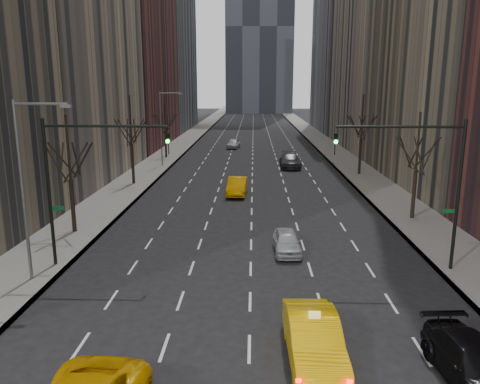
{
  "coord_description": "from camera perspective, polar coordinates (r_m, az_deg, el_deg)",
  "views": [
    {
      "loc": [
        0.11,
        -12.03,
        9.76
      ],
      "look_at": [
        -0.69,
        15.56,
        3.5
      ],
      "focal_mm": 35.0,
      "sensor_mm": 36.0,
      "label": 1
    }
  ],
  "objects": [
    {
      "name": "bld_left_far",
      "position": [
        81.89,
        -14.65,
        20.99
      ],
      "size": [
        14.0,
        28.0,
        44.0
      ],
      "primitive_type": "cube",
      "color": "brown",
      "rests_on": "ground"
    },
    {
      "name": "sidewalk_right",
      "position": [
        83.49,
        10.06,
        5.93
      ],
      "size": [
        4.5,
        320.0,
        0.15
      ],
      "primitive_type": "cube",
      "color": "slate",
      "rests_on": "ground"
    },
    {
      "name": "traffic_mast_left",
      "position": [
        26.09,
        -19.08,
        2.64
      ],
      "size": [
        6.69,
        0.39,
        8.0
      ],
      "color": "black",
      "rests_on": "ground"
    },
    {
      "name": "tree_rw_b",
      "position": [
        36.55,
        20.64,
        2.44
      ],
      "size": [
        3.36,
        3.5,
        7.82
      ],
      "color": "black",
      "rests_on": "ground"
    },
    {
      "name": "sidewalk_left",
      "position": [
        83.52,
        -6.9,
        6.03
      ],
      "size": [
        4.5,
        320.0,
        0.15
      ],
      "primitive_type": "cube",
      "color": "slate",
      "rests_on": "ground"
    },
    {
      "name": "taxi_sedan",
      "position": [
        17.83,
        8.97,
        -17.34
      ],
      "size": [
        1.97,
        5.27,
        1.72
      ],
      "primitive_type": "imported",
      "rotation": [
        0.0,
        0.0,
        0.03
      ],
      "color": "#FFBE05",
      "rests_on": "ground"
    },
    {
      "name": "tree_lw_d",
      "position": [
        65.46,
        -9.08,
        7.19
      ],
      "size": [
        3.36,
        3.5,
        7.36
      ],
      "color": "black",
      "rests_on": "ground"
    },
    {
      "name": "traffic_mast_right",
      "position": [
        26.01,
        21.89,
        2.4
      ],
      "size": [
        6.69,
        0.39,
        8.0
      ],
      "color": "black",
      "rests_on": "ground"
    },
    {
      "name": "parked_suv_black",
      "position": [
        18.27,
        26.7,
        -18.31
      ],
      "size": [
        2.38,
        5.2,
        1.47
      ],
      "primitive_type": "imported",
      "rotation": [
        0.0,
        0.0,
        0.06
      ],
      "color": "black",
      "rests_on": "ground"
    },
    {
      "name": "far_taxi",
      "position": [
        42.93,
        -0.34,
        0.71
      ],
      "size": [
        1.89,
        4.84,
        1.57
      ],
      "primitive_type": "imported",
      "rotation": [
        0.0,
        0.0,
        -0.05
      ],
      "color": "#F9A405",
      "rests_on": "ground"
    },
    {
      "name": "far_suv_grey",
      "position": [
        57.81,
        6.12,
        3.86
      ],
      "size": [
        2.45,
        6.01,
        1.74
      ],
      "primitive_type": "imported",
      "rotation": [
        0.0,
        0.0,
        0.0
      ],
      "color": "#313136",
      "rests_on": "ground"
    },
    {
      "name": "streetlight_far",
      "position": [
        58.22,
        -9.29,
        8.54
      ],
      "size": [
        2.83,
        0.22,
        9.0
      ],
      "color": "slate",
      "rests_on": "ground"
    },
    {
      "name": "silver_sedan_ahead",
      "position": [
        28.3,
        5.74,
        -6.04
      ],
      "size": [
        1.65,
        3.92,
        1.33
      ],
      "primitive_type": "imported",
      "rotation": [
        0.0,
        0.0,
        0.02
      ],
      "color": "#A9ABB1",
      "rests_on": "ground"
    },
    {
      "name": "far_car_white",
      "position": [
        75.38,
        -0.81,
        5.92
      ],
      "size": [
        2.28,
        4.61,
        1.51
      ],
      "primitive_type": "imported",
      "rotation": [
        0.0,
        0.0,
        -0.12
      ],
      "color": "silver",
      "rests_on": "ground"
    },
    {
      "name": "tree_lw_c",
      "position": [
        47.94,
        -13.05,
        5.6
      ],
      "size": [
        3.36,
        3.5,
        8.74
      ],
      "color": "black",
      "rests_on": "ground"
    },
    {
      "name": "tree_rw_c",
      "position": [
        53.68,
        14.53,
        6.25
      ],
      "size": [
        3.36,
        3.5,
        8.74
      ],
      "color": "black",
      "rests_on": "ground"
    },
    {
      "name": "tree_lw_b",
      "position": [
        32.94,
        -19.95,
        1.44
      ],
      "size": [
        3.36,
        3.5,
        7.82
      ],
      "color": "black",
      "rests_on": "ground"
    },
    {
      "name": "streetlight_near",
      "position": [
        24.95,
        -24.42,
        2.07
      ],
      "size": [
        2.83,
        0.22,
        9.0
      ],
      "color": "slate",
      "rests_on": "ground"
    }
  ]
}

